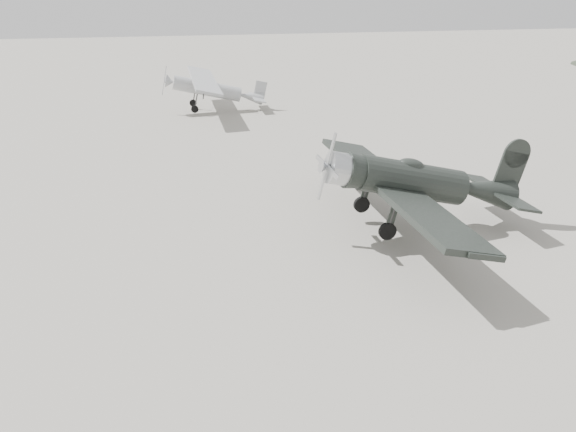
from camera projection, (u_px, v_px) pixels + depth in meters
name	position (u px, v px, depth m)	size (l,w,h in m)	color
ground	(361.00, 290.00, 17.75)	(160.00, 160.00, 0.00)	gray
lowwing_monoplane	(420.00, 182.00, 21.11)	(8.32, 11.59, 3.75)	black
highwing_monoplane	(211.00, 86.00, 39.88)	(7.23, 10.14, 2.89)	gray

